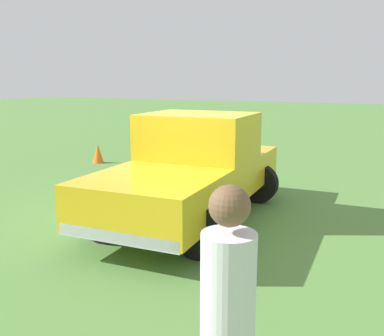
{
  "coord_description": "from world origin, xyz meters",
  "views": [
    {
      "loc": [
        -3.3,
        6.52,
        2.37
      ],
      "look_at": [
        -0.18,
        -0.04,
        0.9
      ],
      "focal_mm": 41.17,
      "sensor_mm": 36.0,
      "label": 1
    }
  ],
  "objects": [
    {
      "name": "traffic_cone",
      "position": [
        4.5,
        -3.58,
        0.28
      ],
      "size": [
        0.32,
        0.32,
        0.55
      ],
      "primitive_type": "cone",
      "color": "orange",
      "rests_on": "ground_plane"
    },
    {
      "name": "person_bystander",
      "position": [
        -2.49,
        4.33,
        1.03
      ],
      "size": [
        0.39,
        0.39,
        1.81
      ],
      "rotation": [
        0.0,
        0.0,
        4.48
      ],
      "color": "#7A6B51",
      "rests_on": "ground_plane"
    },
    {
      "name": "ground_plane",
      "position": [
        0.0,
        0.0,
        0.0
      ],
      "size": [
        80.0,
        80.0,
        0.0
      ],
      "primitive_type": "plane",
      "color": "#54843D"
    },
    {
      "name": "pickup_truck",
      "position": [
        -0.18,
        -0.16,
        0.92
      ],
      "size": [
        2.36,
        4.74,
        1.8
      ],
      "rotation": [
        0.0,
        0.0,
        1.6
      ],
      "color": "black",
      "rests_on": "ground_plane"
    }
  ]
}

